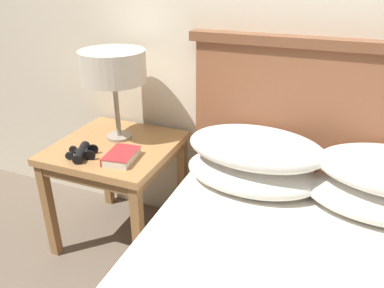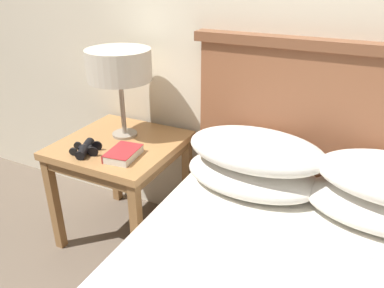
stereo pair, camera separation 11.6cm
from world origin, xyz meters
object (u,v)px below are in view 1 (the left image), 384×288
binoculars_pair (82,152)px  book_on_nightstand (121,156)px  nightstand (116,158)px  table_lamp (113,68)px

binoculars_pair → book_on_nightstand: bearing=11.9°
nightstand → book_on_nightstand: bearing=-48.4°
table_lamp → book_on_nightstand: table_lamp is taller
nightstand → book_on_nightstand: (0.12, -0.13, 0.10)m
table_lamp → binoculars_pair: 0.43m
book_on_nightstand → binoculars_pair: size_ratio=1.17×
binoculars_pair → nightstand: bearing=68.6°
book_on_nightstand → table_lamp: bearing=123.7°
table_lamp → nightstand: bearing=-74.0°
nightstand → table_lamp: 0.45m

